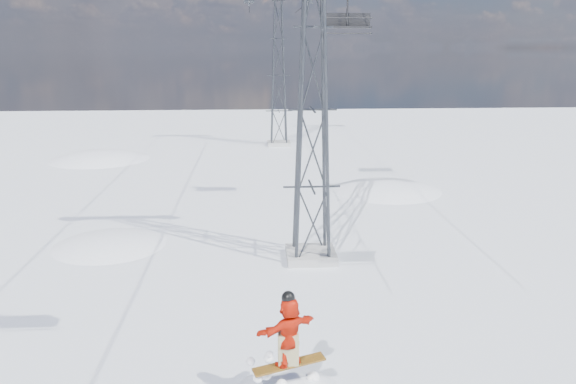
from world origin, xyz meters
name	(u,v)px	position (x,y,z in m)	size (l,w,h in m)	color
snow_terrain	(201,327)	(-4.77, 21.24, -9.59)	(39.00, 37.00, 22.00)	white
lift_tower_near	(313,111)	(0.80, 8.00, 5.47)	(5.20, 1.80, 11.43)	#999999
lift_tower_far	(279,76)	(0.80, 33.00, 5.47)	(5.20, 1.80, 11.43)	#999999
lift_chair_mid	(347,22)	(3.00, 14.53, 8.70)	(2.17, 0.62, 2.69)	black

